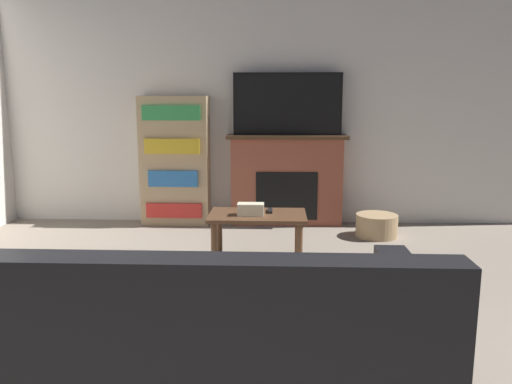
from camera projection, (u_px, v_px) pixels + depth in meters
The scene contains 9 objects.
wall_back at pixel (254, 107), 5.73m from camera, with size 6.78×0.06×2.70m.
fireplace at pixel (287, 180), 5.72m from camera, with size 1.36×0.28×1.03m.
tv at pixel (287, 104), 5.55m from camera, with size 1.21×0.03×0.69m.
couch at pixel (150, 359), 2.23m from camera, with size 2.47×0.98×0.88m.
coffee_table at pixel (258, 223), 4.24m from camera, with size 0.82×0.51×0.47m.
tissue_box at pixel (251, 209), 4.17m from camera, with size 0.22×0.12×0.10m.
remote_control at pixel (270, 211), 4.29m from camera, with size 0.04×0.15×0.02m.
bookshelf at pixel (175, 161), 5.72m from camera, with size 0.78×0.29×1.47m.
storage_basket at pixel (377, 225), 5.27m from camera, with size 0.44×0.44×0.24m.
Camera 1 is at (0.27, -1.35, 1.42)m, focal length 35.00 mm.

